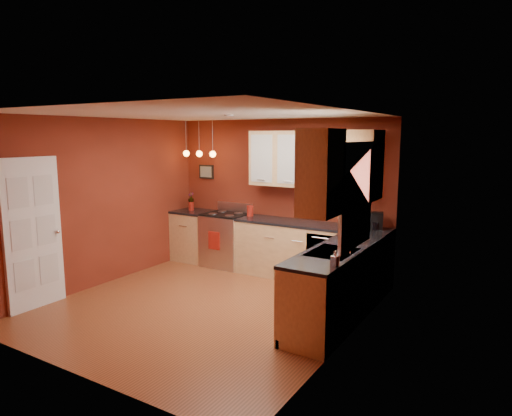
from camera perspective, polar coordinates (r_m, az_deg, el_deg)
The scene contains 27 objects.
floor at distance 6.45m, azimuth -6.26°, elevation -12.15°, with size 4.20×4.20×0.00m, color #9B4E2D.
ceiling at distance 6.02m, azimuth -6.69°, elevation 11.59°, with size 4.00×4.20×0.02m, color silver.
wall_back at distance 7.85m, azimuth 2.94°, elevation 1.54°, with size 4.00×0.02×2.60m, color maroon.
wall_front at distance 4.66m, azimuth -22.50°, elevation -4.42°, with size 4.00×0.02×2.60m, color maroon.
wall_left at distance 7.48m, azimuth -18.68°, elevation 0.69°, with size 0.02×4.20×2.60m, color maroon.
wall_right at distance 5.15m, azimuth 11.46°, elevation -2.66°, with size 0.02×4.20×2.60m, color maroon.
base_cabinets_back_left at distance 8.66m, azimuth -7.73°, elevation -3.53°, with size 0.70×0.60×0.90m, color #E7BA7C.
base_cabinets_back_right at distance 7.43m, azimuth 6.76°, elevation -5.63°, with size 2.54×0.60×0.90m, color #E7BA7C.
base_cabinets_right at distance 5.88m, azimuth 9.93°, elevation -9.72°, with size 0.60×2.10×0.90m, color #E7BA7C.
counter_back_left at distance 8.57m, azimuth -7.80°, elevation -0.46°, with size 0.70×0.62×0.04m, color black.
counter_back_right at distance 7.33m, azimuth 6.83°, elevation -2.07°, with size 2.54×0.62×0.04m, color black.
counter_right at distance 5.75m, azimuth 10.06°, elevation -5.28°, with size 0.62×2.10×0.04m, color black.
gas_range at distance 8.22m, azimuth -3.77°, elevation -3.92°, with size 0.76×0.64×1.11m.
dishwasher_front at distance 7.03m, azimuth 8.53°, elevation -6.52°, with size 0.60×0.02×0.80m, color silver.
sink at distance 5.61m, azimuth 9.52°, elevation -5.66°, with size 0.50×0.70×0.33m.
window at distance 5.37m, azimuth 12.43°, elevation 2.00°, with size 0.06×1.02×1.22m.
door_left_wall at distance 6.81m, azimuth -26.11°, elevation -2.91°, with size 0.12×0.82×2.05m.
upper_cabinets_back at distance 7.37m, azimuth 6.46°, elevation 6.07°, with size 2.00×0.35×0.90m, color #E7BA7C.
upper_cabinets_right at distance 5.42m, azimuth 11.11°, elevation 4.88°, with size 0.35×1.95×0.90m, color #E7BA7C.
wall_picture at distance 8.64m, azimuth -6.22°, elevation 4.52°, with size 0.32×0.03×0.26m, color black.
pendant_lights at distance 8.29m, azimuth -7.10°, elevation 6.80°, with size 0.71×0.11×0.66m.
red_canister at distance 7.91m, azimuth -0.75°, elevation -0.35°, with size 0.12×0.12×0.18m.
red_vase at distance 8.60m, azimuth -8.11°, elevation 0.24°, with size 0.10×0.10×0.16m, color maroon.
flowers at distance 8.58m, azimuth -8.13°, elevation 1.28°, with size 0.11×0.11×0.20m, color maroon.
coffee_maker at distance 7.02m, azimuth 14.84°, elevation -1.65°, with size 0.21×0.21×0.26m.
soap_pump at distance 5.00m, azimuth 9.84°, elevation -6.23°, with size 0.07×0.08×0.16m, color white.
dish_towel at distance 7.97m, azimuth -5.28°, elevation -4.08°, with size 0.23×0.02×0.32m, color maroon.
Camera 1 is at (3.69, -4.75, 2.34)m, focal length 32.00 mm.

